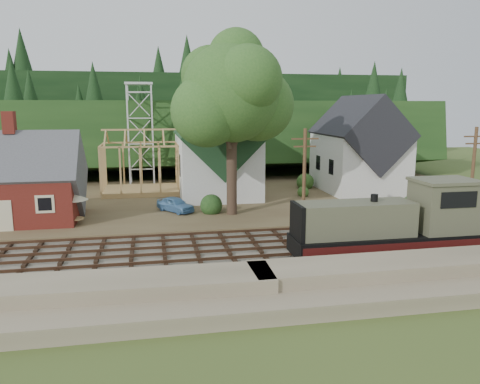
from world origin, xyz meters
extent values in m
plane|color=#384C1E|center=(0.00, 0.00, 0.00)|extent=(140.00, 140.00, 0.00)
cube|color=#7F7259|center=(0.00, -8.50, 0.00)|extent=(64.00, 5.00, 1.60)
cube|color=#726B5B|center=(0.00, 0.00, 0.08)|extent=(64.00, 11.00, 0.16)
cube|color=brown|center=(0.00, 18.00, 0.15)|extent=(64.00, 26.00, 0.30)
cube|color=#1E3F19|center=(0.00, 42.00, 0.00)|extent=(70.00, 28.96, 12.74)
cube|color=black|center=(0.00, 58.00, 0.00)|extent=(80.00, 20.00, 12.00)
cube|color=#5E1D15|center=(-16.00, 11.00, 2.20)|extent=(10.00, 7.00, 3.80)
cube|color=#4C4C51|center=(-16.00, 11.00, 4.10)|extent=(10.80, 7.41, 7.41)
cube|color=#5E1D15|center=(-16.00, 11.00, 8.40)|extent=(0.90, 0.90, 1.80)
cube|color=beige|center=(-16.00, 7.48, 1.50)|extent=(1.20, 0.06, 2.40)
cube|color=silver|center=(2.00, 20.00, 3.50)|extent=(8.00, 12.00, 6.40)
cube|color=#17331A|center=(2.00, 20.00, 6.70)|extent=(8.40, 12.96, 8.40)
cube|color=silver|center=(2.00, 14.00, 8.70)|extent=(2.40, 2.40, 4.00)
cone|color=#17331A|center=(2.00, 14.00, 12.00)|extent=(5.37, 5.37, 2.60)
cube|color=silver|center=(18.00, 19.00, 3.50)|extent=(8.00, 10.00, 6.40)
cube|color=black|center=(18.00, 19.00, 6.70)|extent=(8.40, 10.80, 8.40)
cube|color=tan|center=(-6.00, 22.00, 0.55)|extent=(8.00, 6.00, 0.50)
cube|color=tan|center=(-6.00, 22.00, 7.20)|extent=(8.00, 0.18, 0.18)
cube|color=silver|center=(-7.40, 26.60, 6.30)|extent=(0.18, 0.18, 12.00)
cube|color=silver|center=(-4.60, 26.60, 6.30)|extent=(0.18, 0.18, 12.00)
cube|color=silver|center=(-7.40, 29.40, 6.30)|extent=(0.18, 0.18, 12.00)
cube|color=silver|center=(-4.60, 29.40, 6.30)|extent=(0.18, 0.18, 12.00)
cube|color=silver|center=(-6.00, 28.00, 12.30)|extent=(3.20, 3.20, 0.25)
cylinder|color=#38281E|center=(2.00, 10.00, 4.30)|extent=(0.90, 0.90, 8.00)
sphere|color=#2E5B22|center=(2.00, 10.00, 10.80)|extent=(8.40, 8.40, 8.40)
sphere|color=#2E5B22|center=(4.50, 11.00, 9.80)|extent=(6.40, 6.40, 6.40)
sphere|color=#2E5B22|center=(-0.20, 9.20, 9.30)|extent=(6.00, 6.00, 6.00)
cylinder|color=#4C331E|center=(7.00, 5.20, 4.00)|extent=(0.28, 0.28, 8.00)
cube|color=#4C331E|center=(7.00, 5.20, 7.20)|extent=(2.20, 0.12, 0.12)
cube|color=#4C331E|center=(7.00, 5.20, 6.60)|extent=(1.80, 0.12, 0.12)
cylinder|color=#4C331E|center=(22.00, 5.20, 4.00)|extent=(0.28, 0.28, 8.00)
cube|color=#4C331E|center=(22.00, 5.20, 7.20)|extent=(2.20, 0.12, 0.12)
cube|color=#4C331E|center=(22.00, 5.20, 6.60)|extent=(1.80, 0.12, 0.12)
cube|color=black|center=(9.91, -3.00, 0.34)|extent=(12.31, 2.56, 0.36)
cube|color=black|center=(9.91, -3.00, 1.07)|extent=(12.31, 2.97, 1.13)
cube|color=#54553E|center=(7.65, -3.00, 2.72)|extent=(7.39, 2.36, 2.15)
cube|color=#54553E|center=(13.81, -3.00, 3.28)|extent=(3.69, 2.87, 3.28)
cube|color=#54553E|center=(13.81, -3.00, 4.97)|extent=(3.90, 3.08, 0.21)
cube|color=black|center=(13.81, -4.46, 4.00)|extent=(2.46, 0.06, 1.03)
cube|color=#3E0E0D|center=(9.91, -4.51, 1.07)|extent=(12.31, 0.04, 0.72)
cube|color=#3E0E0D|center=(9.91, -1.49, 1.07)|extent=(12.31, 0.04, 0.72)
cylinder|color=black|center=(8.88, -3.00, 3.89)|extent=(0.45, 0.45, 0.72)
imported|color=#5D94C8|center=(-2.86, 11.84, 0.97)|extent=(3.62, 4.11, 1.34)
imported|color=red|center=(27.81, 17.19, 0.96)|extent=(4.86, 2.39, 1.33)
cylinder|color=silver|center=(-11.09, 8.76, 1.43)|extent=(0.10, 0.10, 2.26)
cylinder|color=tan|center=(-11.09, 8.76, 0.76)|extent=(1.44, 1.44, 0.08)
cone|color=beige|center=(-11.09, 8.76, 2.56)|extent=(2.26, 2.26, 0.51)
camera|label=1|loc=(-4.84, -29.78, 9.75)|focal=35.00mm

